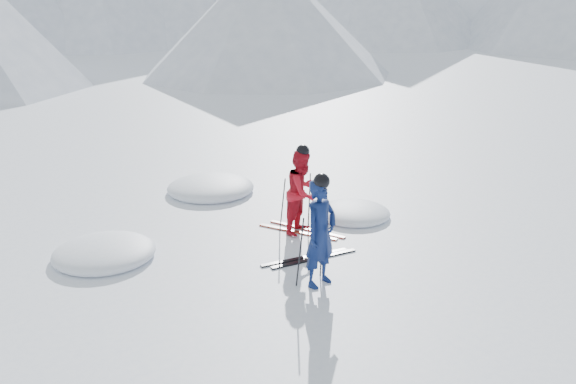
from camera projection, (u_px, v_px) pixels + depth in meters
ground at (365, 237)px, 11.87m from camera, size 160.00×160.00×0.00m
skier_blue at (321, 233)px, 9.71m from camera, size 0.72×0.55×1.78m
skier_red at (302, 192)px, 11.87m from camera, size 0.99×0.90×1.67m
pole_blue_left at (300, 252)px, 9.74m from camera, size 0.12×0.08×1.19m
pole_blue_right at (322, 242)px, 10.13m from camera, size 0.12×0.07×1.19m
pole_red_left at (283, 205)px, 11.98m from camera, size 0.11×0.09×1.11m
pole_red_right at (309, 200)px, 12.25m from camera, size 0.11×0.08×1.11m
ski_worn_left at (297, 232)px, 12.07m from camera, size 0.79×1.58×0.03m
ski_worn_right at (307, 229)px, 12.20m from camera, size 0.69×1.62×0.03m
ski_loose_a at (305, 257)px, 10.93m from camera, size 1.68×0.45×0.03m
ski_loose_b at (314, 259)px, 10.88m from camera, size 1.69×0.39×0.03m
snow_lumps at (210, 215)px, 13.02m from camera, size 6.69×5.08×0.45m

